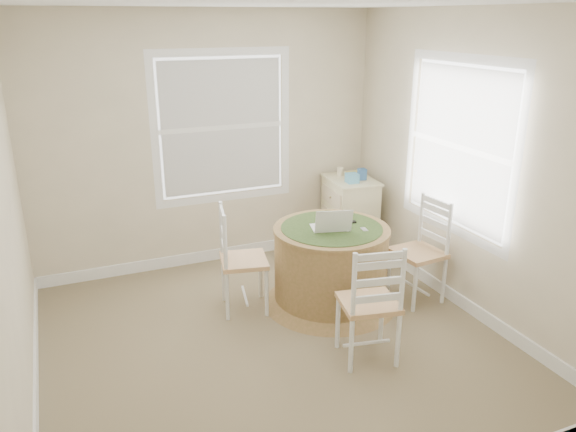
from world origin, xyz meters
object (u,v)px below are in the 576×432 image
corner_chest (349,216)px  round_table (331,262)px  chair_right (418,252)px  laptop (331,226)px  chair_near (369,302)px  chair_left (244,260)px

corner_chest → round_table: bearing=-122.0°
chair_right → laptop: laptop is taller
laptop → corner_chest: bearing=-112.7°
chair_near → corner_chest: 2.10m
chair_left → laptop: bearing=-97.2°
chair_near → chair_left: bearing=-49.8°
laptop → corner_chest: laptop is taller
laptop → chair_right: bearing=179.4°
chair_left → corner_chest: size_ratio=1.11×
chair_left → corner_chest: 1.70m
chair_near → chair_right: same height
chair_right → chair_near: bearing=-59.9°
chair_near → laptop: 0.92m
chair_left → corner_chest: chair_left is taller
chair_left → chair_near: 1.27m
chair_right → laptop: 0.88m
chair_left → chair_right: size_ratio=1.00×
chair_left → laptop: size_ratio=2.48×
round_table → chair_right: 0.81m
chair_left → laptop: (0.73, -0.25, 0.30)m
chair_near → corner_chest: size_ratio=1.11×
chair_right → corner_chest: (-0.03, 1.25, -0.05)m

